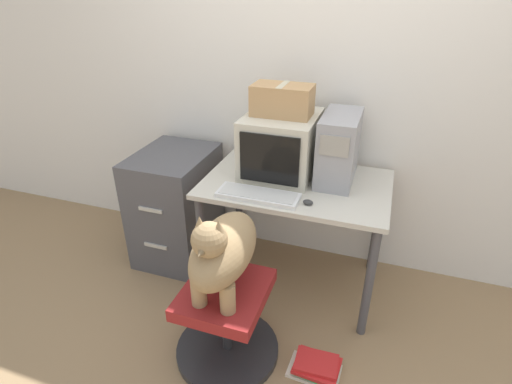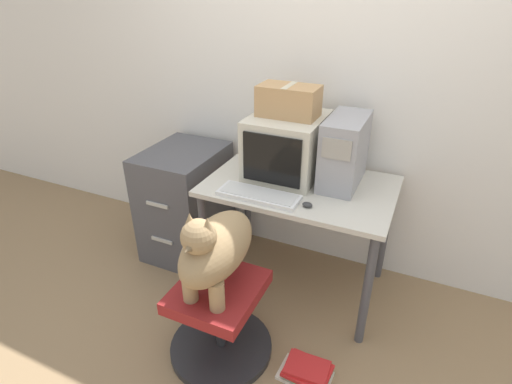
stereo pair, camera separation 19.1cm
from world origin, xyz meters
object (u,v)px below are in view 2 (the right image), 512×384
at_px(crt_monitor, 287,146).
at_px(pc_tower, 344,151).
at_px(keyboard, 259,195).
at_px(dog, 215,248).
at_px(filing_cabinet, 186,202).
at_px(cardboard_box, 289,101).
at_px(book_stack_floor, 307,372).
at_px(office_chair, 220,319).

relative_size(crt_monitor, pc_tower, 1.15).
bearing_deg(keyboard, dog, -93.55).
distance_m(pc_tower, filing_cabinet, 1.24).
relative_size(crt_monitor, cardboard_box, 1.42).
bearing_deg(pc_tower, book_stack_floor, -83.58).
bearing_deg(office_chair, dog, -90.00).
bearing_deg(dog, crt_monitor, 86.05).
bearing_deg(filing_cabinet, book_stack_floor, -31.37).
xyz_separation_m(dog, cardboard_box, (0.06, 0.81, 0.52)).
height_order(pc_tower, office_chair, pc_tower).
relative_size(office_chair, filing_cabinet, 0.70).
distance_m(keyboard, dog, 0.46).
xyz_separation_m(crt_monitor, cardboard_box, (0.00, 0.00, 0.28)).
bearing_deg(pc_tower, keyboard, -135.11).
xyz_separation_m(pc_tower, book_stack_floor, (0.09, -0.79, -0.93)).
bearing_deg(pc_tower, office_chair, -116.27).
height_order(office_chair, dog, dog).
xyz_separation_m(keyboard, office_chair, (-0.03, -0.44, -0.55)).
relative_size(crt_monitor, book_stack_floor, 1.77).
height_order(pc_tower, dog, pc_tower).
relative_size(crt_monitor, office_chair, 0.87).
distance_m(keyboard, office_chair, 0.71).
bearing_deg(book_stack_floor, filing_cabinet, 148.63).
relative_size(cardboard_box, book_stack_floor, 1.25).
bearing_deg(filing_cabinet, crt_monitor, 3.59).
distance_m(office_chair, cardboard_box, 1.28).
bearing_deg(dog, keyboard, 86.45).
relative_size(office_chair, book_stack_floor, 2.04).
height_order(crt_monitor, pc_tower, pc_tower).
bearing_deg(book_stack_floor, cardboard_box, 119.42).
xyz_separation_m(pc_tower, keyboard, (-0.38, -0.37, -0.19)).
relative_size(pc_tower, book_stack_floor, 1.54).
xyz_separation_m(crt_monitor, book_stack_floor, (0.44, -0.77, -0.91)).
height_order(keyboard, dog, dog).
relative_size(dog, filing_cabinet, 0.68).
distance_m(filing_cabinet, cardboard_box, 1.12).
height_order(keyboard, filing_cabinet, filing_cabinet).
xyz_separation_m(pc_tower, dog, (-0.40, -0.83, -0.26)).
bearing_deg(dog, book_stack_floor, 3.86).
distance_m(filing_cabinet, book_stack_floor, 1.44).
xyz_separation_m(crt_monitor, dog, (-0.06, -0.81, -0.25)).
distance_m(pc_tower, keyboard, 0.56).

